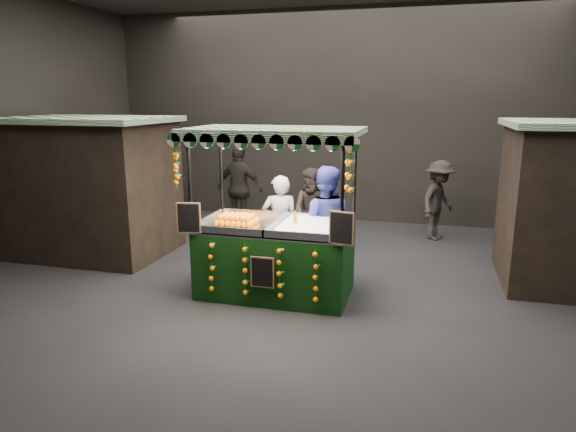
# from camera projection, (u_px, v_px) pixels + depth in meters

# --- Properties ---
(ground) EXTENTS (12.00, 12.00, 0.00)m
(ground) POSITION_uv_depth(u_px,v_px,m) (304.00, 292.00, 7.89)
(ground) COLOR black
(ground) RESTS_ON ground
(market_hall) EXTENTS (12.10, 10.10, 5.05)m
(market_hall) POSITION_uv_depth(u_px,v_px,m) (306.00, 65.00, 7.12)
(market_hall) COLOR black
(market_hall) RESTS_ON ground
(neighbour_stall_left) EXTENTS (3.00, 2.20, 2.60)m
(neighbour_stall_left) POSITION_uv_depth(u_px,v_px,m) (92.00, 186.00, 9.65)
(neighbour_stall_left) COLOR black
(neighbour_stall_left) RESTS_ON ground
(juice_stall) EXTENTS (2.60, 1.53, 2.52)m
(juice_stall) POSITION_uv_depth(u_px,v_px,m) (276.00, 245.00, 7.63)
(juice_stall) COLOR black
(juice_stall) RESTS_ON ground
(vendor_grey) EXTENTS (0.71, 0.58, 1.70)m
(vendor_grey) POSITION_uv_depth(u_px,v_px,m) (280.00, 225.00, 8.58)
(vendor_grey) COLOR gray
(vendor_grey) RESTS_ON ground
(vendor_blue) EXTENTS (0.95, 0.76, 1.90)m
(vendor_blue) POSITION_uv_depth(u_px,v_px,m) (325.00, 224.00, 8.20)
(vendor_blue) COLOR navy
(vendor_blue) RESTS_ON ground
(shopper_0) EXTENTS (0.78, 0.65, 1.83)m
(shopper_0) POSITION_uv_depth(u_px,v_px,m) (153.00, 188.00, 11.74)
(shopper_0) COLOR #282121
(shopper_0) RESTS_ON ground
(shopper_1) EXTENTS (0.92, 0.77, 1.69)m
(shopper_1) POSITION_uv_depth(u_px,v_px,m) (313.00, 213.00, 9.45)
(shopper_1) COLOR #2B2623
(shopper_1) RESTS_ON ground
(shopper_2) EXTENTS (1.19, 0.64, 1.93)m
(shopper_2) POSITION_uv_depth(u_px,v_px,m) (240.00, 188.00, 11.40)
(shopper_2) COLOR black
(shopper_2) RESTS_ON ground
(shopper_3) EXTENTS (1.06, 1.25, 1.68)m
(shopper_3) POSITION_uv_depth(u_px,v_px,m) (438.00, 200.00, 10.68)
(shopper_3) COLOR black
(shopper_3) RESTS_ON ground
(shopper_4) EXTENTS (0.94, 0.64, 1.86)m
(shopper_4) POSITION_uv_depth(u_px,v_px,m) (165.00, 181.00, 12.57)
(shopper_4) COLOR black
(shopper_4) RESTS_ON ground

